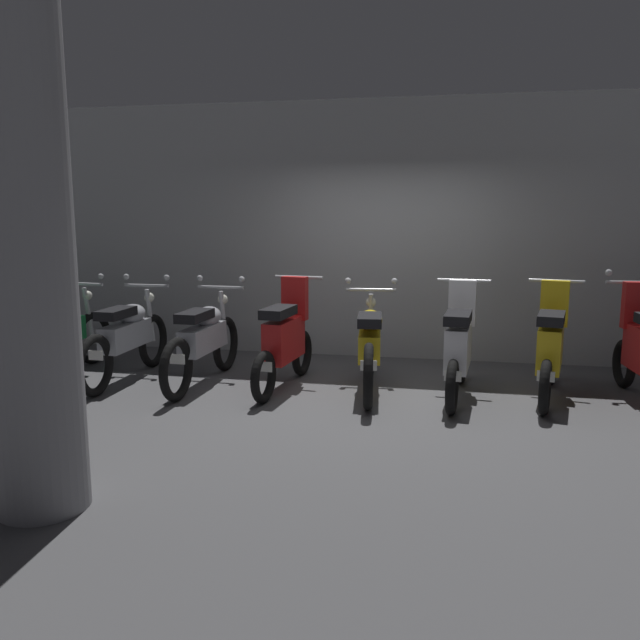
{
  "coord_description": "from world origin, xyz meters",
  "views": [
    {
      "loc": [
        0.79,
        -6.35,
        1.89
      ],
      "look_at": [
        -0.53,
        0.21,
        0.75
      ],
      "focal_mm": 36.02,
      "sensor_mm": 36.0,
      "label": 1
    }
  ],
  "objects_px": {
    "motorbike_slot_0": "(55,334)",
    "motorbike_slot_3": "(285,340)",
    "motorbike_slot_1": "(127,337)",
    "support_pillar": "(26,253)",
    "motorbike_slot_4": "(370,345)",
    "motorbike_slot_6": "(551,347)",
    "motorbike_slot_2": "(204,340)",
    "motorbike_slot_5": "(459,347)"
  },
  "relations": [
    {
      "from": "motorbike_slot_0",
      "to": "motorbike_slot_3",
      "type": "relative_size",
      "value": 1.16
    },
    {
      "from": "motorbike_slot_1",
      "to": "support_pillar",
      "type": "xyz_separation_m",
      "value": [
        1.01,
        -3.03,
        1.14
      ]
    },
    {
      "from": "motorbike_slot_4",
      "to": "motorbike_slot_6",
      "type": "height_order",
      "value": "motorbike_slot_6"
    },
    {
      "from": "motorbike_slot_0",
      "to": "motorbike_slot_4",
      "type": "bearing_deg",
      "value": 1.42
    },
    {
      "from": "motorbike_slot_1",
      "to": "motorbike_slot_2",
      "type": "distance_m",
      "value": 0.91
    },
    {
      "from": "motorbike_slot_6",
      "to": "motorbike_slot_1",
      "type": "bearing_deg",
      "value": -177.56
    },
    {
      "from": "motorbike_slot_1",
      "to": "motorbike_slot_4",
      "type": "distance_m",
      "value": 2.73
    },
    {
      "from": "motorbike_slot_1",
      "to": "motorbike_slot_2",
      "type": "height_order",
      "value": "same"
    },
    {
      "from": "motorbike_slot_4",
      "to": "motorbike_slot_3",
      "type": "bearing_deg",
      "value": -175.88
    },
    {
      "from": "motorbike_slot_1",
      "to": "motorbike_slot_3",
      "type": "bearing_deg",
      "value": 1.42
    },
    {
      "from": "motorbike_slot_5",
      "to": "motorbike_slot_6",
      "type": "relative_size",
      "value": 1.01
    },
    {
      "from": "motorbike_slot_4",
      "to": "support_pillar",
      "type": "bearing_deg",
      "value": -118.68
    },
    {
      "from": "motorbike_slot_2",
      "to": "motorbike_slot_4",
      "type": "distance_m",
      "value": 1.82
    },
    {
      "from": "motorbike_slot_4",
      "to": "motorbike_slot_6",
      "type": "bearing_deg",
      "value": 2.62
    },
    {
      "from": "motorbike_slot_1",
      "to": "motorbike_slot_3",
      "type": "height_order",
      "value": "motorbike_slot_3"
    },
    {
      "from": "motorbike_slot_1",
      "to": "motorbike_slot_4",
      "type": "bearing_deg",
      "value": 2.31
    },
    {
      "from": "motorbike_slot_6",
      "to": "motorbike_slot_3",
      "type": "bearing_deg",
      "value": -176.89
    },
    {
      "from": "motorbike_slot_0",
      "to": "motorbike_slot_6",
      "type": "xyz_separation_m",
      "value": [
        5.46,
        0.17,
        0.03
      ]
    },
    {
      "from": "motorbike_slot_4",
      "to": "motorbike_slot_5",
      "type": "xyz_separation_m",
      "value": [
        0.92,
        -0.07,
        0.03
      ]
    },
    {
      "from": "motorbike_slot_5",
      "to": "support_pillar",
      "type": "bearing_deg",
      "value": -130.62
    },
    {
      "from": "motorbike_slot_2",
      "to": "motorbike_slot_4",
      "type": "bearing_deg",
      "value": 3.34
    },
    {
      "from": "motorbike_slot_2",
      "to": "motorbike_slot_3",
      "type": "distance_m",
      "value": 0.91
    },
    {
      "from": "motorbike_slot_1",
      "to": "motorbike_slot_3",
      "type": "distance_m",
      "value": 1.83
    },
    {
      "from": "motorbike_slot_2",
      "to": "motorbike_slot_6",
      "type": "height_order",
      "value": "motorbike_slot_6"
    },
    {
      "from": "motorbike_slot_2",
      "to": "motorbike_slot_3",
      "type": "bearing_deg",
      "value": 2.57
    },
    {
      "from": "motorbike_slot_2",
      "to": "motorbike_slot_6",
      "type": "xyz_separation_m",
      "value": [
        3.65,
        0.19,
        0.03
      ]
    },
    {
      "from": "motorbike_slot_3",
      "to": "motorbike_slot_5",
      "type": "height_order",
      "value": "same"
    },
    {
      "from": "motorbike_slot_6",
      "to": "motorbike_slot_5",
      "type": "bearing_deg",
      "value": -170.39
    },
    {
      "from": "motorbike_slot_0",
      "to": "motorbike_slot_1",
      "type": "distance_m",
      "value": 0.91
    },
    {
      "from": "support_pillar",
      "to": "motorbike_slot_5",
      "type": "bearing_deg",
      "value": 49.38
    },
    {
      "from": "motorbike_slot_2",
      "to": "motorbike_slot_0",
      "type": "bearing_deg",
      "value": 179.5
    },
    {
      "from": "motorbike_slot_3",
      "to": "motorbike_slot_6",
      "type": "relative_size",
      "value": 1.01
    },
    {
      "from": "motorbike_slot_0",
      "to": "motorbike_slot_4",
      "type": "height_order",
      "value": "same"
    },
    {
      "from": "motorbike_slot_4",
      "to": "motorbike_slot_5",
      "type": "relative_size",
      "value": 1.16
    },
    {
      "from": "motorbike_slot_3",
      "to": "motorbike_slot_5",
      "type": "bearing_deg",
      "value": -0.19
    },
    {
      "from": "motorbike_slot_1",
      "to": "motorbike_slot_3",
      "type": "xyz_separation_m",
      "value": [
        1.82,
        0.05,
        0.03
      ]
    },
    {
      "from": "motorbike_slot_2",
      "to": "motorbike_slot_6",
      "type": "bearing_deg",
      "value": 2.98
    },
    {
      "from": "motorbike_slot_3",
      "to": "motorbike_slot_6",
      "type": "bearing_deg",
      "value": 3.11
    },
    {
      "from": "support_pillar",
      "to": "motorbike_slot_3",
      "type": "bearing_deg",
      "value": 75.14
    },
    {
      "from": "motorbike_slot_2",
      "to": "motorbike_slot_5",
      "type": "bearing_deg",
      "value": 0.73
    },
    {
      "from": "motorbike_slot_3",
      "to": "motorbike_slot_5",
      "type": "relative_size",
      "value": 1.0
    },
    {
      "from": "motorbike_slot_2",
      "to": "motorbike_slot_6",
      "type": "distance_m",
      "value": 3.65
    }
  ]
}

